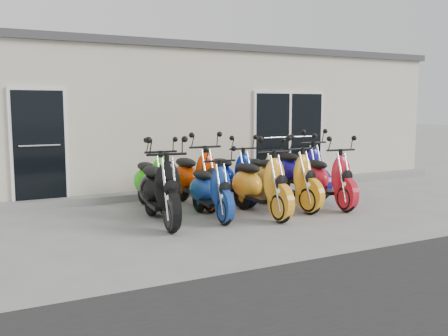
{
  "coord_description": "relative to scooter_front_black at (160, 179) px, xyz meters",
  "views": [
    {
      "loc": [
        -4.41,
        -7.98,
        1.95
      ],
      "look_at": [
        0.0,
        0.6,
        0.75
      ],
      "focal_mm": 40.0,
      "sensor_mm": 36.0,
      "label": 1
    }
  ],
  "objects": [
    {
      "name": "door_left",
      "position": [
        -1.56,
        2.42,
        0.51
      ],
      "size": [
        1.07,
        0.08,
        2.22
      ],
      "primitive_type": "cube",
      "color": "black",
      "rests_on": "front_step"
    },
    {
      "name": "scooter_front_orange_a",
      "position": [
        1.8,
        -0.21,
        -0.01
      ],
      "size": [
        0.73,
        1.99,
        1.46
      ],
      "primitive_type": null,
      "rotation": [
        0.0,
        0.0,
        0.01
      ],
      "color": "#FFA321",
      "rests_on": "ground"
    },
    {
      "name": "scooter_back_green",
      "position": [
        0.27,
        1.1,
        -0.04
      ],
      "size": [
        0.71,
        1.91,
        1.41
      ],
      "primitive_type": null,
      "rotation": [
        0.0,
        0.0,
        -0.01
      ],
      "color": "#20D10A",
      "rests_on": "ground"
    },
    {
      "name": "front_step",
      "position": [
        1.64,
        2.27,
        -0.67
      ],
      "size": [
        14.0,
        0.4,
        0.15
      ],
      "primitive_type": "cube",
      "color": "gray",
      "rests_on": "ground"
    },
    {
      "name": "scooter_front_red",
      "position": [
        3.42,
        -0.08,
        -0.04
      ],
      "size": [
        0.89,
        1.97,
        1.41
      ],
      "primitive_type": null,
      "rotation": [
        0.0,
        0.0,
        -0.1
      ],
      "color": "red",
      "rests_on": "ground"
    },
    {
      "name": "scooter_front_orange_b",
      "position": [
        2.56,
        0.1,
        -0.02
      ],
      "size": [
        0.97,
        2.05,
        1.46
      ],
      "primitive_type": null,
      "rotation": [
        0.0,
        0.0,
        0.13
      ],
      "color": "orange",
      "rests_on": "ground"
    },
    {
      "name": "building",
      "position": [
        1.64,
        5.45,
        0.85
      ],
      "size": [
        14.0,
        6.0,
        3.2
      ],
      "primitive_type": "cube",
      "color": "beige",
      "rests_on": "ground"
    },
    {
      "name": "scooter_back_blue",
      "position": [
        1.95,
        1.11,
        -0.05
      ],
      "size": [
        0.77,
        1.92,
        1.4
      ],
      "primitive_type": null,
      "rotation": [
        0.0,
        0.0,
        0.04
      ],
      "color": "#00147F",
      "rests_on": "ground"
    },
    {
      "name": "scooter_front_black",
      "position": [
        0.0,
        0.0,
        0.0
      ],
      "size": [
        0.91,
        2.08,
        1.49
      ],
      "primitive_type": null,
      "rotation": [
        0.0,
        0.0,
        -0.09
      ],
      "color": "black",
      "rests_on": "ground"
    },
    {
      "name": "roof_cap",
      "position": [
        1.64,
        5.45,
        2.53
      ],
      "size": [
        14.2,
        6.2,
        0.16
      ],
      "primitive_type": "cube",
      "color": "#3F3F42",
      "rests_on": "building"
    },
    {
      "name": "scooter_front_blue",
      "position": [
        0.93,
        0.0,
        -0.1
      ],
      "size": [
        0.73,
        1.79,
        1.3
      ],
      "primitive_type": null,
      "rotation": [
        0.0,
        0.0,
        -0.05
      ],
      "color": "navy",
      "rests_on": "ground"
    },
    {
      "name": "scooter_back_extra",
      "position": [
        3.57,
        1.05,
        -0.0
      ],
      "size": [
        0.78,
        2.03,
        1.49
      ],
      "primitive_type": null,
      "rotation": [
        0.0,
        0.0,
        0.02
      ],
      "color": "#150B7F",
      "rests_on": "ground"
    },
    {
      "name": "scooter_back_red",
      "position": [
        1.1,
        1.05,
        -0.0
      ],
      "size": [
        0.78,
        2.03,
        1.49
      ],
      "primitive_type": null,
      "rotation": [
        0.0,
        0.0,
        0.02
      ],
      "color": "#B72B00",
      "rests_on": "ground"
    },
    {
      "name": "scooter_back_yellow",
      "position": [
        2.72,
        1.16,
        -0.09
      ],
      "size": [
        0.91,
        1.86,
        1.31
      ],
      "primitive_type": null,
      "rotation": [
        0.0,
        0.0,
        -0.15
      ],
      "color": "yellow",
      "rests_on": "ground"
    },
    {
      "name": "door_right",
      "position": [
        4.24,
        2.42,
        0.51
      ],
      "size": [
        2.02,
        0.08,
        2.22
      ],
      "primitive_type": "cube",
      "color": "black",
      "rests_on": "front_step"
    },
    {
      "name": "ground",
      "position": [
        1.64,
        0.25,
        -0.75
      ],
      "size": [
        80.0,
        80.0,
        0.0
      ],
      "primitive_type": "plane",
      "color": "gray",
      "rests_on": "ground"
    }
  ]
}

